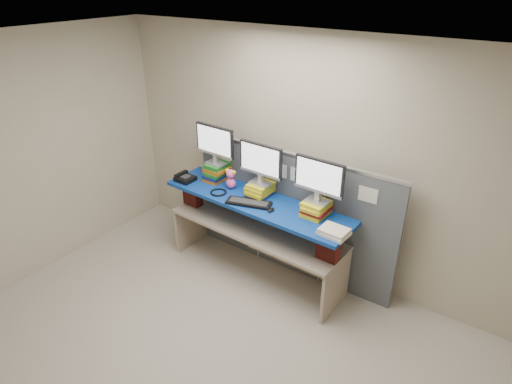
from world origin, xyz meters
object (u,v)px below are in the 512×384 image
Objects in this scene: monitor_left at (215,143)px; keyboard at (249,203)px; desk at (256,236)px; blue_board at (256,202)px; desk_phone at (185,178)px; monitor_right at (319,178)px; monitor_center at (261,162)px.

keyboard is (0.68, -0.27, -0.47)m from monitor_left.
blue_board is at bearing 0.00° from desk.
monitor_right is at bearing 7.05° from desk_phone.
blue_board is 10.31× the size of desk_phone.
desk is at bearing -170.47° from monitor_right.
desk is 0.95× the size of blue_board.
monitor_left is 0.67m from monitor_center.
blue_board is at bearing 67.62° from keyboard.
blue_board is 0.13m from keyboard.
monitor_center is at bearing 13.04° from desk_phone.
desk is at bearing 67.62° from keyboard.
monitor_center is 1.04× the size of keyboard.
monitor_center is (-0.02, 0.12, 0.91)m from desk.
monitor_center is 2.47× the size of desk_phone.
blue_board is at bearing -9.66° from monitor_left.
monitor_left reaches higher than desk_phone.
monitor_center is 0.47m from keyboard.
blue_board is (0.00, 0.00, 0.47)m from desk.
monitor_left is 0.60m from desk_phone.
desk_phone is (-0.98, -0.20, -0.39)m from monitor_center.
desk is 0.52m from keyboard.
keyboard is at bearing -85.56° from monitor_center.
monitor_right reaches higher than blue_board.
monitor_left is at bearing 170.34° from desk.
monitor_right is (0.71, 0.09, 0.91)m from desk.
monitor_right reaches higher than desk_phone.
desk_phone is at bearing -171.79° from monitor_right.
monitor_left reaches higher than desk.
keyboard is (0.01, -0.24, -0.40)m from monitor_center.
monitor_left reaches higher than monitor_center.
desk is 1.16m from monitor_right.
monitor_right is 2.47× the size of desk_phone.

